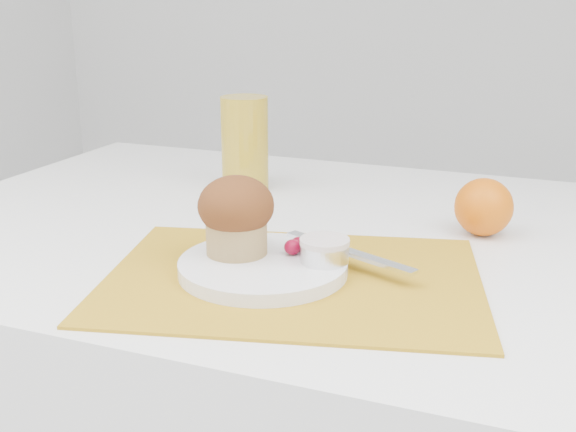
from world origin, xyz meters
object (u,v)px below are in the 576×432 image
at_px(plate, 263,267).
at_px(juice_glass, 245,144).
at_px(muffin, 236,214).
at_px(orange, 484,207).

relative_size(plate, juice_glass, 1.28).
bearing_deg(juice_glass, muffin, -66.98).
distance_m(juice_glass, muffin, 0.36).
xyz_separation_m(orange, muffin, (-0.26, -0.23, 0.03)).
xyz_separation_m(plate, orange, (0.22, 0.25, 0.03)).
distance_m(orange, muffin, 0.35).
bearing_deg(plate, muffin, 163.36).
distance_m(orange, juice_glass, 0.41).
bearing_deg(orange, muffin, -137.84).
bearing_deg(muffin, juice_glass, 113.02).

